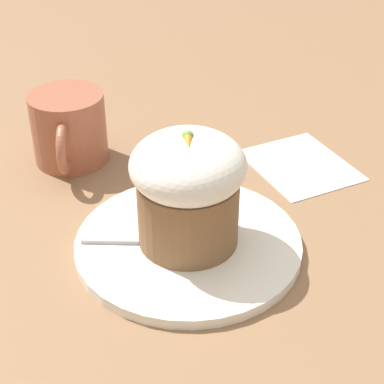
{
  "coord_description": "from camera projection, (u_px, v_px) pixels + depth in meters",
  "views": [
    {
      "loc": [
        0.48,
        -0.02,
        0.38
      ],
      "look_at": [
        -0.0,
        0.0,
        0.06
      ],
      "focal_mm": 60.0,
      "sensor_mm": 36.0,
      "label": 1
    }
  ],
  "objects": [
    {
      "name": "ground_plane",
      "position": [
        188.0,
        248.0,
        0.61
      ],
      "size": [
        4.0,
        4.0,
        0.0
      ],
      "primitive_type": "plane",
      "color": "#846042"
    },
    {
      "name": "dessert_plate",
      "position": [
        188.0,
        244.0,
        0.6
      ],
      "size": [
        0.21,
        0.21,
        0.01
      ],
      "color": "white",
      "rests_on": "ground_plane"
    },
    {
      "name": "carrot_cake",
      "position": [
        192.0,
        186.0,
        0.57
      ],
      "size": [
        0.1,
        0.1,
        0.11
      ],
      "color": "brown",
      "rests_on": "dessert_plate"
    },
    {
      "name": "spoon",
      "position": [
        166.0,
        242.0,
        0.59
      ],
      "size": [
        0.03,
        0.12,
        0.01
      ],
      "color": "#B7B7BC",
      "rests_on": "dessert_plate"
    },
    {
      "name": "coffee_cup",
      "position": [
        69.0,
        129.0,
        0.72
      ],
      "size": [
        0.12,
        0.08,
        0.08
      ],
      "color": "#9E563D",
      "rests_on": "ground_plane"
    },
    {
      "name": "paper_napkin",
      "position": [
        300.0,
        165.0,
        0.73
      ],
      "size": [
        0.15,
        0.14,
        0.0
      ],
      "color": "white",
      "rests_on": "ground_plane"
    }
  ]
}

